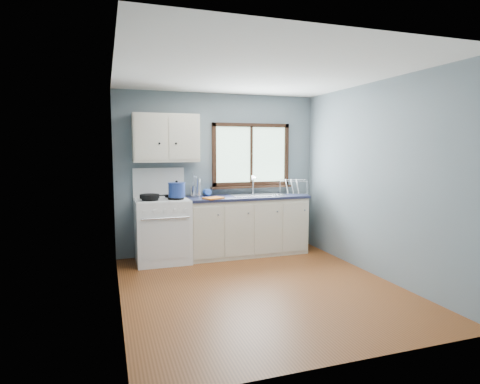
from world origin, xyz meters
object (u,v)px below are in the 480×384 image
object	(u,v)px
base_cabinets	(246,228)
skillet	(150,196)
thermos	(198,188)
stockpot	(177,190)
dish_rack	(293,190)
utensil_crock	(195,191)
sink	(257,199)
gas_range	(162,228)

from	to	relation	value
base_cabinets	skillet	bearing A→B (deg)	-173.67
base_cabinets	thermos	distance (m)	0.99
base_cabinets	stockpot	bearing A→B (deg)	-171.70
skillet	dish_rack	size ratio (longest dim) A/B	0.78
utensil_crock	dish_rack	world-z (taller)	utensil_crock
sink	skillet	distance (m)	1.68
utensil_crock	thermos	bearing A→B (deg)	-58.08
gas_range	stockpot	xyz separation A→B (m)	(0.20, -0.14, 0.57)
dish_rack	stockpot	bearing A→B (deg)	-149.13
gas_range	skillet	bearing A→B (deg)	-141.23
dish_rack	skillet	bearing A→B (deg)	-150.03
sink	stockpot	size ratio (longest dim) A/B	3.28
skillet	thermos	size ratio (longest dim) A/B	1.53
skillet	dish_rack	xyz separation A→B (m)	(2.30, 0.20, -0.01)
skillet	base_cabinets	bearing A→B (deg)	-10.54
base_cabinets	utensil_crock	bearing A→B (deg)	168.82
stockpot	thermos	distance (m)	0.45
thermos	dish_rack	size ratio (longest dim) A/B	0.51
stockpot	utensil_crock	xyz separation A→B (m)	(0.33, 0.32, -0.07)
gas_range	utensil_crock	bearing A→B (deg)	18.36
base_cabinets	thermos	xyz separation A→B (m)	(-0.74, 0.09, 0.65)
sink	thermos	distance (m)	0.95
sink	dish_rack	size ratio (longest dim) A/B	1.51
base_cabinets	thermos	size ratio (longest dim) A/B	6.55
base_cabinets	skillet	xyz separation A→B (m)	(-1.49, -0.17, 0.58)
gas_range	base_cabinets	bearing A→B (deg)	0.82
base_cabinets	stockpot	xyz separation A→B (m)	(-1.11, -0.16, 0.66)
gas_range	utensil_crock	distance (m)	0.75
skillet	sink	bearing A→B (deg)	-11.23
gas_range	base_cabinets	distance (m)	1.31
base_cabinets	sink	bearing A→B (deg)	-0.13
skillet	dish_rack	distance (m)	2.31
gas_range	sink	size ratio (longest dim) A/B	1.62
gas_range	base_cabinets	size ratio (longest dim) A/B	0.74
skillet	stockpot	world-z (taller)	stockpot
gas_range	thermos	xyz separation A→B (m)	(0.57, 0.10, 0.57)
sink	skillet	world-z (taller)	sink
utensil_crock	stockpot	bearing A→B (deg)	-135.93
utensil_crock	dish_rack	size ratio (longest dim) A/B	0.71
base_cabinets	skillet	distance (m)	1.60
dish_rack	gas_range	bearing A→B (deg)	-153.54
thermos	utensil_crock	bearing A→B (deg)	121.92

